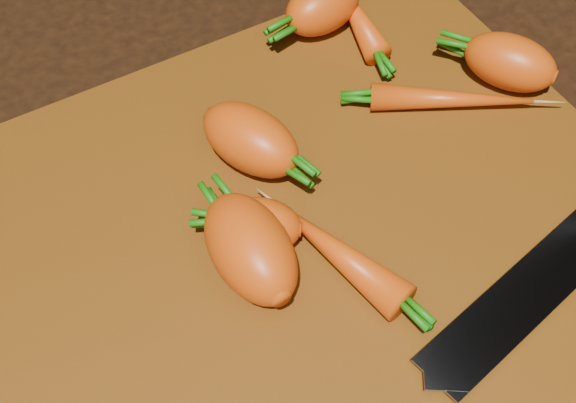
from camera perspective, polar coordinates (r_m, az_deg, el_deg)
ground at (r=0.58m, az=0.49°, el=-2.75°), size 2.00×2.00×0.01m
cutting_board at (r=0.57m, az=0.50°, el=-2.13°), size 0.50×0.40×0.01m
carrot_0 at (r=0.54m, az=-2.09°, el=-1.73°), size 0.07×0.07×0.04m
carrot_1 at (r=0.59m, az=-2.68°, el=4.43°), size 0.07×0.09×0.05m
carrot_2 at (r=0.53m, az=-2.70°, el=-3.34°), size 0.05×0.09×0.05m
carrot_3 at (r=0.69m, az=2.49°, el=13.74°), size 0.08×0.06×0.05m
carrot_4 at (r=0.67m, az=15.51°, el=9.53°), size 0.08×0.09×0.04m
carrot_5 at (r=0.71m, az=4.70°, el=13.33°), size 0.05×0.12×0.02m
carrot_6 at (r=0.64m, az=11.58°, el=7.15°), size 0.12×0.09×0.02m
carrot_7 at (r=0.54m, az=3.66°, el=-3.72°), size 0.06×0.11×0.03m
knife at (r=0.57m, az=18.74°, el=-4.23°), size 0.34×0.10×0.02m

